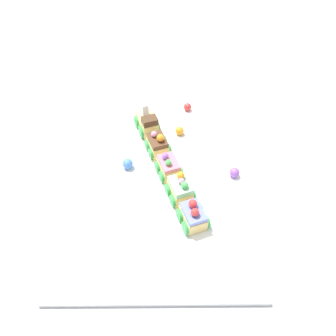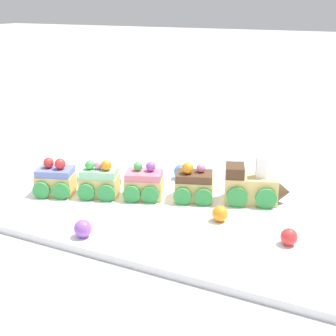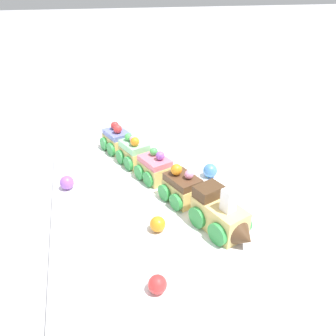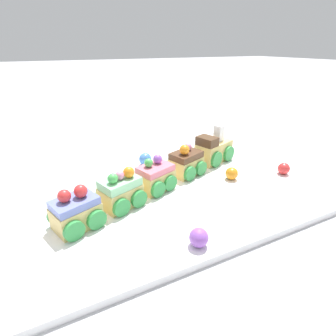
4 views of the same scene
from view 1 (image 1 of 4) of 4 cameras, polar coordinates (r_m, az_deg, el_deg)
ground_plane at (r=0.88m, az=-1.84°, el=-0.39°), size 10.00×10.00×0.00m
display_board at (r=0.88m, az=-1.85°, el=-0.13°), size 0.72×0.46×0.01m
cake_train_locomotive at (r=0.97m, az=-3.77°, el=8.07°), size 0.12×0.08×0.08m
cake_car_chocolate at (r=0.90m, az=-1.78°, el=4.06°), size 0.08×0.08×0.07m
cake_car_strawberry at (r=0.84m, az=0.11°, el=0.14°), size 0.08×0.08×0.06m
cake_car_mint at (r=0.79m, az=2.14°, el=-3.76°), size 0.08×0.08×0.07m
cake_car_blueberry at (r=0.75m, az=4.39°, el=-8.35°), size 0.08×0.08×0.07m
gumball_red at (r=1.05m, az=3.41°, el=10.57°), size 0.02×0.02×0.02m
gumball_blue at (r=0.87m, az=-7.05°, el=0.76°), size 0.03×0.03×0.03m
gumball_orange at (r=0.96m, az=2.02°, el=6.47°), size 0.03×0.03×0.03m
gumball_purple at (r=0.86m, az=11.50°, el=-0.76°), size 0.03×0.03×0.03m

